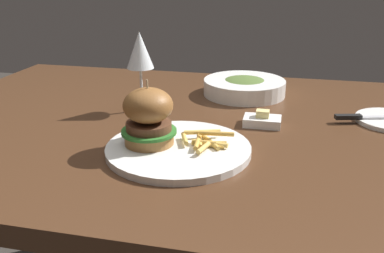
{
  "coord_description": "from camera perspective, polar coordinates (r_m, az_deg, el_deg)",
  "views": [
    {
      "loc": [
        0.22,
        -0.91,
        1.08
      ],
      "look_at": [
        0.05,
        -0.15,
        0.78
      ],
      "focal_mm": 40.0,
      "sensor_mm": 36.0,
      "label": 1
    }
  ],
  "objects": [
    {
      "name": "main_plate",
      "position": [
        0.83,
        -1.82,
        -3.0
      ],
      "size": [
        0.28,
        0.28,
        0.01
      ],
      "primitive_type": "cylinder",
      "color": "white",
      "rests_on": "dining_table"
    },
    {
      "name": "soup_bowl",
      "position": [
        1.2,
        6.99,
        5.31
      ],
      "size": [
        0.23,
        0.23,
        0.05
      ],
      "color": "white",
      "rests_on": "dining_table"
    },
    {
      "name": "fries_pile",
      "position": [
        0.83,
        1.77,
        -1.88
      ],
      "size": [
        0.11,
        0.11,
        0.02
      ],
      "color": "#E0B251",
      "rests_on": "main_plate"
    },
    {
      "name": "wine_glass",
      "position": [
        1.04,
        -6.96,
        9.65
      ],
      "size": [
        0.07,
        0.07,
        0.2
      ],
      "color": "silver",
      "rests_on": "dining_table"
    },
    {
      "name": "table_knife",
      "position": [
        1.06,
        22.73,
        1.17
      ],
      "size": [
        0.2,
        0.07,
        0.01
      ],
      "color": "silver",
      "rests_on": "bread_plate"
    },
    {
      "name": "burger_sandwich",
      "position": [
        0.82,
        -5.83,
        1.35
      ],
      "size": [
        0.11,
        0.11,
        0.13
      ],
      "color": "#9E6B38",
      "rests_on": "main_plate"
    },
    {
      "name": "butter_dish",
      "position": [
        0.98,
        9.35,
        0.79
      ],
      "size": [
        0.08,
        0.06,
        0.04
      ],
      "color": "white",
      "rests_on": "dining_table"
    },
    {
      "name": "dining_table",
      "position": [
        1.02,
        -0.67,
        -3.54
      ],
      "size": [
        1.35,
        0.94,
        0.74
      ],
      "color": "#472B19",
      "rests_on": "ground"
    }
  ]
}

